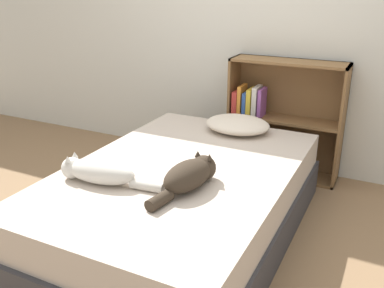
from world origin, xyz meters
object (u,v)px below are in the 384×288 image
(cat_light, at_px, (97,172))
(bookshelf, at_px, (281,115))
(bed, at_px, (181,203))
(cat_dark, at_px, (190,175))
(pillow, at_px, (238,124))

(cat_light, distance_m, bookshelf, 1.69)
(bed, distance_m, bookshelf, 1.27)
(cat_dark, bearing_deg, pillow, 15.49)
(bed, bearing_deg, cat_dark, -51.53)
(bed, bearing_deg, cat_light, -130.56)
(cat_dark, bearing_deg, bookshelf, 5.83)
(cat_light, bearing_deg, bookshelf, -116.72)
(pillow, bearing_deg, bookshelf, 67.15)
(pillow, distance_m, cat_light, 1.19)
(bed, xyz_separation_m, bookshelf, (0.26, 1.21, 0.26))
(pillow, distance_m, bookshelf, 0.50)
(bed, distance_m, cat_light, 0.57)
(cat_light, xyz_separation_m, bookshelf, (0.58, 1.58, -0.04))
(bookshelf, bearing_deg, pillow, -112.85)
(cat_light, distance_m, cat_dark, 0.51)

